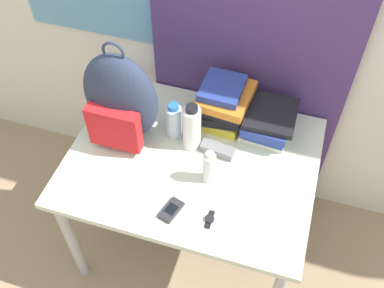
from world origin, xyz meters
TOP-DOWN VIEW (x-y plane):
  - desk at (0.00, 0.41)m, footprint 1.07×0.82m
  - backpack at (-0.33, 0.46)m, footprint 0.33×0.21m
  - book_stack_left at (0.07, 0.68)m, footprint 0.24×0.27m
  - book_stack_center at (0.28, 0.67)m, footprint 0.23×0.28m
  - water_bottle at (-0.12, 0.52)m, footprint 0.07×0.07m
  - sports_bottle at (-0.02, 0.49)m, footprint 0.08×0.08m
  - sunscreen_bottle at (0.10, 0.33)m, footprint 0.05×0.05m
  - cell_phone at (0.00, 0.14)m, footprint 0.09×0.12m
  - sunglasses_case at (0.10, 0.48)m, footprint 0.16×0.08m
  - wristwatch at (0.16, 0.14)m, footprint 0.04×0.08m

SIDE VIEW (x-z plane):
  - desk at x=0.00m, z-range 0.26..0.97m
  - wristwatch at x=0.16m, z-range 0.70..0.71m
  - cell_phone at x=0.00m, z-range 0.70..0.72m
  - sunglasses_case at x=0.10m, z-range 0.70..0.74m
  - book_stack_center at x=0.28m, z-range 0.70..0.84m
  - sunscreen_bottle at x=0.10m, z-range 0.70..0.87m
  - water_bottle at x=-0.12m, z-range 0.70..0.88m
  - book_stack_left at x=0.07m, z-range 0.70..0.92m
  - sports_bottle at x=-0.02m, z-range 0.70..0.93m
  - backpack at x=-0.33m, z-range 0.66..1.17m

